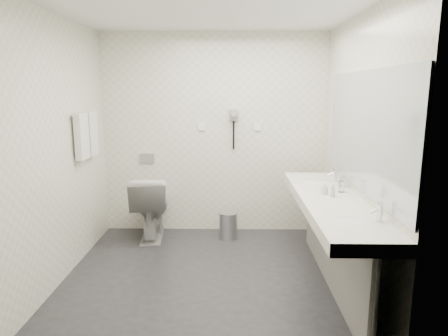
{
  "coord_description": "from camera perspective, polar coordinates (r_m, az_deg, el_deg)",
  "views": [
    {
      "loc": [
        0.22,
        -3.69,
        1.81
      ],
      "look_at": [
        0.15,
        0.15,
        1.05
      ],
      "focal_mm": 31.87,
      "sensor_mm": 36.0,
      "label": 1
    }
  ],
  "objects": [
    {
      "name": "floor",
      "position": [
        4.11,
        -2.2,
        -14.91
      ],
      "size": [
        2.8,
        2.8,
        0.0
      ],
      "primitive_type": "plane",
      "color": "#242328",
      "rests_on": "ground"
    },
    {
      "name": "ceiling",
      "position": [
        3.76,
        -2.51,
        21.77
      ],
      "size": [
        2.8,
        2.8,
        0.0
      ],
      "primitive_type": "plane",
      "rotation": [
        3.14,
        0.0,
        0.0
      ],
      "color": "white",
      "rests_on": "wall_back"
    },
    {
      "name": "wall_back",
      "position": [
        5.02,
        -1.48,
        4.8
      ],
      "size": [
        2.8,
        0.0,
        2.8
      ],
      "primitive_type": "plane",
      "rotation": [
        1.57,
        0.0,
        0.0
      ],
      "color": "silver",
      "rests_on": "floor"
    },
    {
      "name": "wall_front",
      "position": [
        2.46,
        -4.1,
        -1.98
      ],
      "size": [
        2.8,
        0.0,
        2.8
      ],
      "primitive_type": "plane",
      "rotation": [
        -1.57,
        0.0,
        0.0
      ],
      "color": "silver",
      "rests_on": "floor"
    },
    {
      "name": "wall_left",
      "position": [
        4.07,
        -22.47,
        2.43
      ],
      "size": [
        0.0,
        2.6,
        2.6
      ],
      "primitive_type": "plane",
      "rotation": [
        1.57,
        0.0,
        1.57
      ],
      "color": "silver",
      "rests_on": "floor"
    },
    {
      "name": "wall_right",
      "position": [
        3.91,
        18.6,
        2.38
      ],
      "size": [
        0.0,
        2.6,
        2.6
      ],
      "primitive_type": "plane",
      "rotation": [
        1.57,
        0.0,
        -1.57
      ],
      "color": "silver",
      "rests_on": "floor"
    },
    {
      "name": "vanity_counter",
      "position": [
        3.74,
        15.06,
        -4.85
      ],
      "size": [
        0.55,
        2.2,
        0.1
      ],
      "primitive_type": "cube",
      "color": "white",
      "rests_on": "floor"
    },
    {
      "name": "vanity_panel",
      "position": [
        3.88,
        15.1,
        -10.89
      ],
      "size": [
        0.03,
        2.15,
        0.75
      ],
      "primitive_type": "cube",
      "color": "gray",
      "rests_on": "floor"
    },
    {
      "name": "vanity_post_near",
      "position": [
        3.0,
        20.68,
        -18.2
      ],
      "size": [
        0.06,
        0.06,
        0.75
      ],
      "primitive_type": "cylinder",
      "color": "silver",
      "rests_on": "floor"
    },
    {
      "name": "vanity_post_far",
      "position": [
        4.85,
        12.5,
        -6.3
      ],
      "size": [
        0.06,
        0.06,
        0.75
      ],
      "primitive_type": "cylinder",
      "color": "silver",
      "rests_on": "floor"
    },
    {
      "name": "mirror",
      "position": [
        3.69,
        19.5,
        4.97
      ],
      "size": [
        0.02,
        2.2,
        1.05
      ],
      "primitive_type": "cube",
      "color": "#B2BCC6",
      "rests_on": "wall_right"
    },
    {
      "name": "basin_near",
      "position": [
        3.13,
        17.93,
        -7.49
      ],
      "size": [
        0.4,
        0.31,
        0.05
      ],
      "primitive_type": "ellipsoid",
      "color": "white",
      "rests_on": "vanity_counter"
    },
    {
      "name": "basin_far",
      "position": [
        4.35,
        13.04,
        -2.06
      ],
      "size": [
        0.4,
        0.31,
        0.05
      ],
      "primitive_type": "ellipsoid",
      "color": "white",
      "rests_on": "vanity_counter"
    },
    {
      "name": "faucet_near",
      "position": [
        3.17,
        21.42,
        -5.81
      ],
      "size": [
        0.04,
        0.04,
        0.15
      ],
      "primitive_type": "cylinder",
      "color": "silver",
      "rests_on": "vanity_counter"
    },
    {
      "name": "faucet_far",
      "position": [
        4.37,
        15.59,
        -0.9
      ],
      "size": [
        0.04,
        0.04,
        0.15
      ],
      "primitive_type": "cylinder",
      "color": "silver",
      "rests_on": "vanity_counter"
    },
    {
      "name": "soap_bottle_a",
      "position": [
        3.82,
        14.23,
        -2.89
      ],
      "size": [
        0.07,
        0.07,
        0.11
      ],
      "primitive_type": "imported",
      "rotation": [
        0.0,
        0.0,
        0.52
      ],
      "color": "white",
      "rests_on": "vanity_counter"
    },
    {
      "name": "soap_bottle_c",
      "position": [
        3.74,
        15.33,
        -3.04
      ],
      "size": [
        0.06,
        0.06,
        0.13
      ],
      "primitive_type": "imported",
      "rotation": [
        0.0,
        0.0,
        0.21
      ],
      "color": "white",
      "rests_on": "vanity_counter"
    },
    {
      "name": "glass_left",
      "position": [
        3.94,
        16.49,
        -2.56
      ],
      "size": [
        0.07,
        0.07,
        0.11
      ],
      "primitive_type": "cylinder",
      "rotation": [
        0.0,
        0.0,
        0.31
      ],
      "color": "silver",
      "rests_on": "vanity_counter"
    },
    {
      "name": "glass_right",
      "position": [
        4.15,
        16.7,
        -1.92
      ],
      "size": [
        0.06,
        0.06,
        0.1
      ],
      "primitive_type": "cylinder",
      "rotation": [
        0.0,
        0.0,
        0.07
      ],
      "color": "silver",
      "rests_on": "vanity_counter"
    },
    {
      "name": "toilet",
      "position": [
        5.0,
        -10.47,
        -5.46
      ],
      "size": [
        0.5,
        0.81,
        0.79
      ],
      "primitive_type": "imported",
      "rotation": [
        0.0,
        0.0,
        3.23
      ],
      "color": "white",
      "rests_on": "floor"
    },
    {
      "name": "flush_plate",
      "position": [
        5.16,
        -10.95,
        1.4
      ],
      "size": [
        0.18,
        0.02,
        0.12
      ],
      "primitive_type": "cube",
      "color": "#B2B5BA",
      "rests_on": "wall_back"
    },
    {
      "name": "pedal_bin",
      "position": [
        4.95,
        0.62,
        -8.3
      ],
      "size": [
        0.23,
        0.23,
        0.31
      ],
      "primitive_type": "cylinder",
      "rotation": [
        0.0,
        0.0,
        0.05
      ],
      "color": "#B2B5BA",
      "rests_on": "floor"
    },
    {
      "name": "bin_lid",
      "position": [
        4.9,
        0.62,
        -6.5
      ],
      "size": [
        0.22,
        0.22,
        0.02
      ],
      "primitive_type": "cylinder",
      "color": "#B2B5BA",
      "rests_on": "pedal_bin"
    },
    {
      "name": "towel_rail",
      "position": [
        4.53,
        -19.42,
        7.28
      ],
      "size": [
        0.02,
        0.62,
        0.02
      ],
      "primitive_type": "cylinder",
      "rotation": [
        1.57,
        0.0,
        0.0
      ],
      "color": "silver",
      "rests_on": "wall_left"
    },
    {
      "name": "towel_near",
      "position": [
        4.41,
        -19.74,
        4.3
      ],
      "size": [
        0.07,
        0.24,
        0.48
      ],
      "primitive_type": "cube",
      "color": "white",
      "rests_on": "towel_rail"
    },
    {
      "name": "towel_far",
      "position": [
        4.67,
        -18.54,
        4.72
      ],
      "size": [
        0.07,
        0.24,
        0.48
      ],
      "primitive_type": "cube",
      "color": "white",
      "rests_on": "towel_rail"
    },
    {
      "name": "dryer_cradle",
      "position": [
        4.97,
        1.4,
        7.62
      ],
      "size": [
        0.1,
        0.04,
        0.14
      ],
      "primitive_type": "cube",
      "color": "#939297",
      "rests_on": "wall_back"
    },
    {
      "name": "dryer_barrel",
      "position": [
        4.9,
        1.4,
        7.92
      ],
      "size": [
        0.08,
        0.14,
        0.08
      ],
      "primitive_type": "cylinder",
      "rotation": [
        1.57,
        0.0,
        0.0
      ],
      "color": "#939297",
      "rests_on": "dryer_cradle"
    },
    {
      "name": "dryer_cord",
      "position": [
        4.97,
        1.39,
        4.73
      ],
      "size": [
        0.02,
        0.02,
        0.35
      ],
      "primitive_type": "cylinder",
      "color": "black",
      "rests_on": "dryer_cradle"
    },
    {
      "name": "switch_plate_a",
      "position": [
        5.01,
        -3.21,
        5.91
      ],
      "size": [
        0.09,
        0.02,
        0.09
      ],
      "primitive_type": "cube",
      "color": "white",
      "rests_on": "wall_back"
    },
    {
      "name": "switch_plate_b",
      "position": [
        5.01,
        4.84,
        5.89
      ],
      "size": [
        0.09,
        0.02,
        0.09
      ],
      "primitive_type": "cube",
      "color": "white",
      "rests_on": "wall_back"
    }
  ]
}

